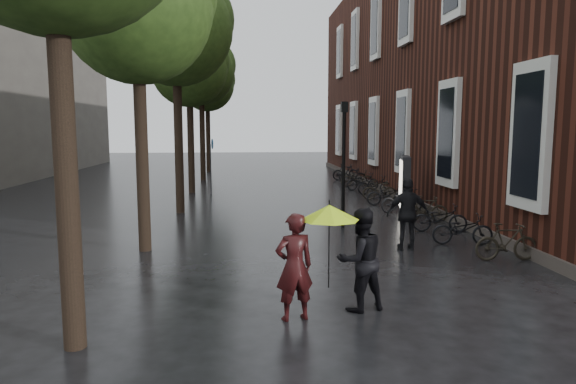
{
  "coord_description": "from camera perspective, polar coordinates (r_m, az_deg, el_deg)",
  "views": [
    {
      "loc": [
        -1.52,
        -6.42,
        3.21
      ],
      "look_at": [
        -0.39,
        6.43,
        1.57
      ],
      "focal_mm": 32.0,
      "sensor_mm": 36.0,
      "label": 1
    }
  ],
  "objects": [
    {
      "name": "ad_lightbox",
      "position": [
        19.67,
        12.82,
        0.8
      ],
      "size": [
        0.32,
        1.42,
        2.14
      ],
      "rotation": [
        0.0,
        0.0,
        -0.24
      ],
      "color": "black",
      "rests_on": "ground"
    },
    {
      "name": "lamp_post",
      "position": [
        16.4,
        6.22,
        4.45
      ],
      "size": [
        0.21,
        0.21,
        4.0
      ],
      "rotation": [
        0.0,
        0.0,
        -0.36
      ],
      "color": "black",
      "rests_on": "ground"
    },
    {
      "name": "person_black",
      "position": [
        9.12,
        8.02,
        -7.45
      ],
      "size": [
        1.05,
        0.92,
        1.82
      ],
      "primitive_type": "imported",
      "rotation": [
        0.0,
        0.0,
        3.45
      ],
      "color": "black",
      "rests_on": "ground"
    },
    {
      "name": "lime_umbrella",
      "position": [
        8.56,
        4.61,
        -2.29
      ],
      "size": [
        1.01,
        1.01,
        1.5
      ],
      "rotation": [
        0.0,
        0.0,
        -0.09
      ],
      "color": "black",
      "rests_on": "ground"
    },
    {
      "name": "pedestrian_walking",
      "position": [
        13.79,
        13.19,
        -2.4
      ],
      "size": [
        1.15,
        0.56,
        1.9
      ],
      "primitive_type": "imported",
      "rotation": [
        0.0,
        0.0,
        3.06
      ],
      "color": "black",
      "rests_on": "ground"
    },
    {
      "name": "ground",
      "position": [
        7.33,
        7.88,
        -18.79
      ],
      "size": [
        120.0,
        120.0,
        0.0
      ],
      "primitive_type": "plane",
      "color": "black"
    },
    {
      "name": "street_trees",
      "position": [
        22.68,
        -11.63,
        15.0
      ],
      "size": [
        4.33,
        34.03,
        8.91
      ],
      "color": "black",
      "rests_on": "ground"
    },
    {
      "name": "parked_bicycles",
      "position": [
        22.55,
        10.75,
        0.08
      ],
      "size": [
        2.13,
        19.75,
        1.0
      ],
      "color": "black",
      "rests_on": "ground"
    },
    {
      "name": "cycle_sign",
      "position": [
        24.93,
        -8.51,
        3.79
      ],
      "size": [
        0.14,
        0.48,
        2.65
      ],
      "rotation": [
        0.0,
        0.0,
        0.21
      ],
      "color": "#262628",
      "rests_on": "ground"
    },
    {
      "name": "person_burgundy",
      "position": [
        8.59,
        0.7,
        -8.31
      ],
      "size": [
        0.75,
        0.59,
        1.81
      ],
      "primitive_type": "imported",
      "rotation": [
        0.0,
        0.0,
        3.4
      ],
      "color": "black",
      "rests_on": "ground"
    },
    {
      "name": "brick_building",
      "position": [
        28.66,
        20.23,
        12.36
      ],
      "size": [
        10.2,
        33.2,
        12.0
      ],
      "color": "#38160F",
      "rests_on": "ground"
    }
  ]
}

